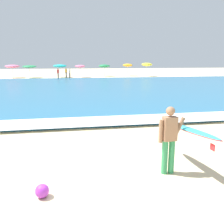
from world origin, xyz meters
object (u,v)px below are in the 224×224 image
(beach_umbrella_5, at_px, (104,66))
(beach_umbrella_6, at_px, (128,65))
(beach_umbrella_7, at_px, (147,64))
(beach_umbrella_2, at_px, (29,67))
(beachgoer_near_row_left, at_px, (58,73))
(beach_umbrella_1, at_px, (12,66))
(surfer_with_board, at_px, (178,134))
(beach_umbrella_3, at_px, (60,66))
(beachgoer_near_row_right, at_px, (70,73))
(beach_umbrella_4, at_px, (80,66))
(beach_ball, at_px, (42,191))
(beachgoer_near_row_mid, at_px, (66,72))

(beach_umbrella_5, xyz_separation_m, beach_umbrella_6, (4.32, -0.02, 0.14))
(beach_umbrella_6, relative_size, beach_umbrella_7, 0.93)
(beach_umbrella_2, height_order, beachgoer_near_row_left, beach_umbrella_2)
(beach_umbrella_1, height_order, beach_umbrella_7, beach_umbrella_7)
(surfer_with_board, bearing_deg, beach_umbrella_1, 107.97)
(beach_umbrella_3, relative_size, beach_umbrella_6, 0.99)
(surfer_with_board, relative_size, beach_umbrella_1, 1.13)
(surfer_with_board, xyz_separation_m, beach_umbrella_6, (7.91, 38.08, 0.92))
(beach_umbrella_2, height_order, beach_umbrella_5, beach_umbrella_2)
(beachgoer_near_row_right, bearing_deg, beach_umbrella_7, 6.61)
(beach_umbrella_4, height_order, beachgoer_near_row_left, beach_umbrella_4)
(beachgoer_near_row_right, bearing_deg, beachgoer_near_row_left, -164.12)
(beach_umbrella_2, distance_m, beach_ball, 37.14)
(beach_umbrella_3, xyz_separation_m, beachgoer_near_row_mid, (0.97, 0.24, -1.07))
(beach_ball, bearing_deg, beach_umbrella_1, 102.99)
(beach_umbrella_2, bearing_deg, beach_ball, -80.99)
(beachgoer_near_row_mid, relative_size, beach_ball, 5.36)
(surfer_with_board, xyz_separation_m, beach_umbrella_7, (11.08, 36.53, 1.06))
(beach_umbrella_2, distance_m, beach_umbrella_6, 17.12)
(beachgoer_near_row_left, bearing_deg, beachgoer_near_row_mid, 48.77)
(beach_umbrella_4, height_order, beach_umbrella_5, beach_umbrella_4)
(surfer_with_board, relative_size, beach_umbrella_3, 1.16)
(beachgoer_near_row_mid, relative_size, beachgoer_near_row_right, 1.00)
(beach_umbrella_4, bearing_deg, beach_umbrella_1, 173.53)
(beach_ball, bearing_deg, beach_umbrella_5, 79.94)
(beach_umbrella_2, height_order, beach_ball, beach_umbrella_2)
(beach_umbrella_5, bearing_deg, beach_umbrella_4, -147.83)
(beach_umbrella_4, xyz_separation_m, beachgoer_near_row_right, (-1.73, -0.33, -1.01))
(beach_umbrella_1, xyz_separation_m, beach_umbrella_6, (19.75, 1.56, 0.10))
(beach_umbrella_2, relative_size, beachgoer_near_row_right, 1.44)
(surfer_with_board, height_order, beach_ball, surfer_with_board)
(beachgoer_near_row_right, height_order, beach_ball, beachgoer_near_row_right)
(surfer_with_board, relative_size, beach_ball, 8.75)
(beach_umbrella_4, height_order, beach_umbrella_7, beach_umbrella_7)
(beach_umbrella_3, xyz_separation_m, beach_ball, (0.91, -36.23, -1.77))
(beach_umbrella_4, xyz_separation_m, beachgoer_near_row_mid, (-2.32, 0.57, -1.01))
(beach_umbrella_3, relative_size, beachgoer_near_row_right, 1.41)
(beach_umbrella_1, xyz_separation_m, beachgoer_near_row_right, (9.22, -1.57, -1.01))
(beach_umbrella_1, height_order, beach_ball, beach_umbrella_1)
(beach_umbrella_6, bearing_deg, beach_umbrella_1, -175.47)
(surfer_with_board, bearing_deg, beachgoer_near_row_left, 97.40)
(beach_umbrella_5, relative_size, beach_umbrella_7, 0.86)
(beach_umbrella_3, bearing_deg, surfer_with_board, -83.30)
(beachgoer_near_row_mid, bearing_deg, beach_umbrella_5, 18.26)
(surfer_with_board, bearing_deg, beachgoer_near_row_right, 94.29)
(beach_umbrella_6, distance_m, beach_ball, 40.32)
(beachgoer_near_row_right, bearing_deg, beach_umbrella_4, 10.84)
(beach_ball, bearing_deg, beach_umbrella_4, 86.20)
(beach_umbrella_4, relative_size, beachgoer_near_row_right, 1.34)
(beach_umbrella_2, xyz_separation_m, beach_umbrella_5, (12.68, 2.07, -0.01))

